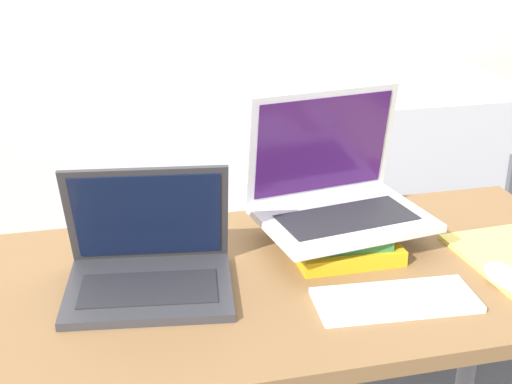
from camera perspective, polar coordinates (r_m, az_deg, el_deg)
The scene contains 7 objects.
desk at distance 1.44m, azimuth 0.79°, elevation -10.24°, with size 1.38×0.63×0.77m.
laptop_left at distance 1.35m, azimuth -8.58°, elevation -5.70°, with size 0.34×0.28×0.24m.
book_stack at distance 1.52m, azimuth 6.39°, elevation -3.27°, with size 0.21×0.28×0.06m.
laptop_on_books at distance 1.50m, azimuth 6.43°, elevation -0.08°, with size 0.37×0.30×0.26m.
wireless_keyboard at distance 1.33m, azimuth 11.10°, elevation -8.46°, with size 0.30×0.14×0.01m.
mouse at distance 1.44m, azimuth 19.33°, elevation -6.40°, with size 0.07×0.11×0.03m.
mini_fridge at distance 2.64m, azimuth 12.96°, elevation -0.75°, with size 0.59×0.54×0.86m.
Camera 1 is at (-0.30, -0.86, 1.45)m, focal length 50.00 mm.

